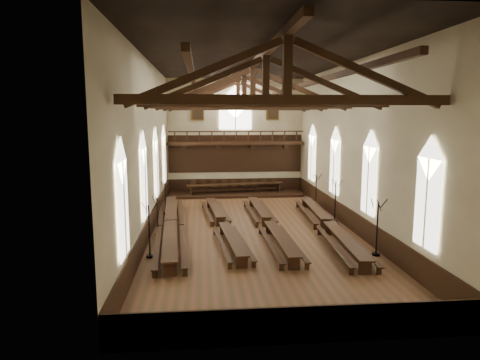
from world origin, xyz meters
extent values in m
plane|color=brown|center=(0.00, 0.00, 0.00)|extent=(26.00, 26.00, 0.00)
plane|color=beige|center=(0.00, 13.00, 5.00)|extent=(12.00, 0.00, 12.00)
plane|color=beige|center=(0.00, -13.00, 5.00)|extent=(12.00, 0.00, 12.00)
plane|color=beige|center=(-6.00, 0.00, 5.00)|extent=(0.00, 26.00, 26.00)
plane|color=beige|center=(6.00, 0.00, 5.00)|extent=(0.00, 26.00, 26.00)
plane|color=black|center=(0.00, 0.00, 10.00)|extent=(26.00, 26.00, 0.00)
cube|color=black|center=(0.00, 12.96, 0.60)|extent=(11.90, 0.08, 1.20)
cube|color=black|center=(0.00, -12.96, 0.60)|extent=(11.90, 0.08, 1.20)
cube|color=black|center=(-5.96, 0.00, 0.60)|extent=(0.08, 25.90, 1.20)
cube|color=black|center=(5.96, 0.00, 0.60)|extent=(0.08, 25.90, 1.20)
cube|color=silver|center=(-5.90, -9.00, 3.40)|extent=(0.05, 1.80, 3.60)
cube|color=silver|center=(-5.90, -9.00, 5.20)|extent=(0.05, 1.80, 1.80)
cylinder|color=beige|center=(-5.86, -9.00, 3.40)|extent=(0.08, 0.08, 3.60)
cube|color=silver|center=(-5.90, -3.00, 3.40)|extent=(0.05, 1.80, 3.60)
cube|color=silver|center=(-5.90, -3.00, 5.20)|extent=(0.05, 1.80, 1.80)
cylinder|color=beige|center=(-5.86, -3.00, 3.40)|extent=(0.08, 0.08, 3.60)
cube|color=silver|center=(-5.90, 3.00, 3.40)|extent=(0.05, 1.80, 3.60)
cube|color=silver|center=(-5.90, 3.00, 5.20)|extent=(0.05, 1.80, 1.80)
cylinder|color=beige|center=(-5.86, 3.00, 3.40)|extent=(0.08, 0.08, 3.60)
cube|color=silver|center=(-5.90, 9.00, 3.40)|extent=(0.05, 1.80, 3.60)
cube|color=silver|center=(-5.90, 9.00, 5.20)|extent=(0.05, 1.80, 1.80)
cylinder|color=beige|center=(-5.86, 9.00, 3.40)|extent=(0.08, 0.08, 3.60)
cube|color=silver|center=(5.90, -9.00, 3.40)|extent=(0.05, 1.80, 3.60)
cube|color=silver|center=(5.90, -9.00, 5.20)|extent=(0.05, 1.80, 1.80)
cylinder|color=beige|center=(5.86, -9.00, 3.40)|extent=(0.08, 0.08, 3.60)
cube|color=silver|center=(5.90, -3.00, 3.40)|extent=(0.05, 1.80, 3.60)
cube|color=silver|center=(5.90, -3.00, 5.20)|extent=(0.05, 1.80, 1.80)
cylinder|color=beige|center=(5.86, -3.00, 3.40)|extent=(0.08, 0.08, 3.60)
cube|color=silver|center=(5.90, 3.00, 3.40)|extent=(0.05, 1.80, 3.60)
cube|color=silver|center=(5.90, 3.00, 5.20)|extent=(0.05, 1.80, 1.80)
cylinder|color=beige|center=(5.86, 3.00, 3.40)|extent=(0.08, 0.08, 3.60)
cube|color=silver|center=(5.90, 9.00, 3.40)|extent=(0.05, 1.80, 3.60)
cube|color=silver|center=(5.90, 9.00, 5.20)|extent=(0.05, 1.80, 1.80)
cylinder|color=beige|center=(5.86, 9.00, 3.40)|extent=(0.08, 0.08, 3.60)
cube|color=white|center=(0.00, 12.90, 6.80)|extent=(2.80, 0.05, 2.40)
cube|color=white|center=(0.00, 12.90, 8.00)|extent=(2.80, 0.05, 2.80)
cylinder|color=beige|center=(0.00, 12.86, 6.80)|extent=(0.10, 0.10, 2.40)
cube|color=#3A2212|center=(0.00, 12.35, 4.40)|extent=(11.80, 1.20, 0.20)
cube|color=black|center=(0.00, 12.94, 3.45)|extent=(11.80, 0.10, 3.30)
cube|color=#3A2212|center=(0.00, 11.81, 5.45)|extent=(11.60, 0.12, 0.10)
cube|color=#3A2212|center=(0.00, 11.81, 4.55)|extent=(11.60, 0.12, 0.10)
cube|color=#3A2212|center=(-4.50, 12.75, 4.15)|extent=(0.35, 0.40, 0.50)
cube|color=#3A2212|center=(-1.50, 12.75, 4.15)|extent=(0.35, 0.40, 0.50)
cube|color=#3A2212|center=(1.50, 12.75, 4.15)|extent=(0.35, 0.40, 0.50)
cube|color=#3A2212|center=(4.50, 12.75, 4.15)|extent=(0.35, 0.40, 0.50)
cube|color=brown|center=(-3.30, 12.91, 7.10)|extent=(1.15, 0.06, 1.45)
cube|color=black|center=(-3.30, 12.87, 7.10)|extent=(0.95, 0.04, 1.25)
cube|color=brown|center=(3.30, 12.91, 7.10)|extent=(1.15, 0.06, 1.45)
cube|color=black|center=(3.30, 12.87, 7.10)|extent=(0.95, 0.04, 1.25)
cube|color=#3A2212|center=(0.00, -10.00, 7.40)|extent=(11.70, 0.35, 0.35)
cube|color=#3A2212|center=(0.00, -10.00, 8.70)|extent=(0.30, 0.30, 2.40)
cube|color=#3A2212|center=(-2.88, -10.00, 8.30)|extent=(5.44, 0.26, 2.40)
cube|color=#3A2212|center=(2.88, -10.00, 8.30)|extent=(5.44, 0.26, 2.40)
cube|color=#3A2212|center=(0.00, -5.00, 7.40)|extent=(11.70, 0.35, 0.35)
cube|color=#3A2212|center=(0.00, -5.00, 8.70)|extent=(0.30, 0.30, 2.40)
cube|color=#3A2212|center=(-2.88, -5.00, 8.30)|extent=(5.44, 0.26, 2.40)
cube|color=#3A2212|center=(2.88, -5.00, 8.30)|extent=(5.44, 0.26, 2.40)
cube|color=#3A2212|center=(0.00, 0.00, 7.40)|extent=(11.70, 0.35, 0.35)
cube|color=#3A2212|center=(0.00, 0.00, 8.70)|extent=(0.30, 0.30, 2.40)
cube|color=#3A2212|center=(-2.88, 0.00, 8.30)|extent=(5.44, 0.26, 2.40)
cube|color=#3A2212|center=(2.88, 0.00, 8.30)|extent=(5.44, 0.26, 2.40)
cube|color=#3A2212|center=(0.00, 5.00, 7.40)|extent=(11.70, 0.35, 0.35)
cube|color=#3A2212|center=(0.00, 5.00, 8.70)|extent=(0.30, 0.30, 2.40)
cube|color=#3A2212|center=(-2.88, 5.00, 8.30)|extent=(5.44, 0.26, 2.40)
cube|color=#3A2212|center=(2.88, 5.00, 8.30)|extent=(5.44, 0.26, 2.40)
cube|color=#3A2212|center=(0.00, 10.00, 7.40)|extent=(11.70, 0.35, 0.35)
cube|color=#3A2212|center=(0.00, 10.00, 8.70)|extent=(0.30, 0.30, 2.40)
cube|color=#3A2212|center=(-2.88, 10.00, 8.30)|extent=(5.44, 0.26, 2.40)
cube|color=#3A2212|center=(2.88, 10.00, 8.30)|extent=(5.44, 0.26, 2.40)
cube|color=#3A2212|center=(-3.36, 0.00, 8.70)|extent=(0.25, 25.70, 0.25)
cube|color=#3A2212|center=(3.36, 0.00, 8.70)|extent=(0.25, 25.70, 0.25)
cube|color=#3A2212|center=(0.00, 0.00, 9.70)|extent=(0.30, 25.70, 0.30)
cube|color=#3A2212|center=(-4.86, -3.88, 0.73)|extent=(1.18, 7.26, 0.08)
cube|color=#3A2212|center=(-4.86, -7.13, 0.35)|extent=(0.62, 0.12, 0.69)
cube|color=#3A2212|center=(-4.86, -0.63, 0.35)|extent=(0.62, 0.12, 0.69)
cube|color=#3A2212|center=(-4.86, -3.88, 0.26)|extent=(0.49, 6.39, 0.08)
cube|color=#3A2212|center=(-5.50, -3.92, 0.43)|extent=(0.75, 7.23, 0.06)
cube|color=#3A2212|center=(-5.50, -7.23, 0.20)|extent=(0.24, 0.09, 0.40)
cube|color=#3A2212|center=(-5.50, -0.62, 0.20)|extent=(0.24, 0.09, 0.40)
cube|color=#3A2212|center=(-4.23, -3.84, 0.43)|extent=(0.75, 7.23, 0.06)
cube|color=#3A2212|center=(-4.23, -7.14, 0.20)|extent=(0.24, 0.09, 0.40)
cube|color=#3A2212|center=(-4.23, -0.54, 0.20)|extent=(0.24, 0.09, 0.40)
cube|color=#3A2212|center=(-4.86, 3.52, 0.73)|extent=(1.18, 7.26, 0.08)
cube|color=#3A2212|center=(-4.86, 0.27, 0.35)|extent=(0.62, 0.12, 0.69)
cube|color=#3A2212|center=(-4.86, 6.77, 0.35)|extent=(0.62, 0.12, 0.69)
cube|color=#3A2212|center=(-4.86, 3.52, 0.26)|extent=(0.49, 6.39, 0.08)
cube|color=#3A2212|center=(-5.50, 3.48, 0.43)|extent=(0.75, 7.23, 0.06)
cube|color=#3A2212|center=(-5.50, 0.17, 0.20)|extent=(0.24, 0.09, 0.40)
cube|color=#3A2212|center=(-5.50, 6.78, 0.20)|extent=(0.24, 0.09, 0.40)
cube|color=#3A2212|center=(-4.23, 3.56, 0.43)|extent=(0.75, 7.23, 0.06)
cube|color=#3A2212|center=(-4.23, 0.26, 0.20)|extent=(0.24, 0.09, 0.40)
cube|color=#3A2212|center=(-4.23, 6.86, 0.20)|extent=(0.24, 0.09, 0.40)
cube|color=#3A2212|center=(-1.81, -3.61, 0.63)|extent=(1.16, 6.25, 0.07)
cube|color=#3A2212|center=(-1.81, -6.41, 0.30)|extent=(0.53, 0.12, 0.59)
cube|color=#3A2212|center=(-1.81, -0.81, 0.30)|extent=(0.53, 0.12, 0.59)
cube|color=#3A2212|center=(-1.81, -3.61, 0.22)|extent=(0.55, 5.49, 0.07)
cube|color=#3A2212|center=(-2.36, -3.66, 0.37)|extent=(0.79, 6.21, 0.05)
cube|color=#3A2212|center=(-2.36, -6.50, 0.17)|extent=(0.20, 0.08, 0.35)
cube|color=#3A2212|center=(-2.36, -0.82, 0.17)|extent=(0.20, 0.08, 0.35)
cube|color=#3A2212|center=(-1.27, -3.56, 0.37)|extent=(0.79, 6.21, 0.05)
cube|color=#3A2212|center=(-1.27, -6.40, 0.17)|extent=(0.20, 0.08, 0.35)
cube|color=#3A2212|center=(-1.27, -0.72, 0.17)|extent=(0.20, 0.08, 0.35)
cube|color=#3A2212|center=(-1.81, 3.79, 0.63)|extent=(1.16, 6.25, 0.07)
cube|color=#3A2212|center=(-1.81, 0.99, 0.30)|extent=(0.53, 0.12, 0.59)
cube|color=#3A2212|center=(-1.81, 6.59, 0.30)|extent=(0.53, 0.12, 0.59)
cube|color=#3A2212|center=(-1.81, 3.79, 0.22)|extent=(0.55, 5.49, 0.07)
cube|color=#3A2212|center=(-2.36, 3.74, 0.37)|extent=(0.79, 6.21, 0.05)
cube|color=#3A2212|center=(-2.36, 0.90, 0.17)|extent=(0.20, 0.08, 0.35)
cube|color=#3A2212|center=(-2.36, 6.58, 0.17)|extent=(0.20, 0.08, 0.35)
cube|color=#3A2212|center=(-1.27, 3.84, 0.37)|extent=(0.79, 6.21, 0.05)
cube|color=#3A2212|center=(-1.27, 1.00, 0.17)|extent=(0.20, 0.08, 0.35)
cube|color=#3A2212|center=(-1.27, 6.68, 0.17)|extent=(0.20, 0.08, 0.35)
cube|color=#3A2212|center=(0.95, -3.88, 0.66)|extent=(0.78, 6.54, 0.07)
cube|color=#3A2212|center=(0.95, -6.82, 0.31)|extent=(0.56, 0.09, 0.62)
cube|color=#3A2212|center=(0.95, -0.94, 0.31)|extent=(0.56, 0.09, 0.62)
cube|color=#3A2212|center=(0.95, -3.88, 0.23)|extent=(0.19, 5.78, 0.07)
cube|color=#3A2212|center=(0.37, -3.89, 0.39)|extent=(0.39, 6.53, 0.06)
cube|color=#3A2212|center=(0.37, -6.87, 0.18)|extent=(0.21, 0.07, 0.36)
cube|color=#3A2212|center=(0.37, -0.91, 0.18)|extent=(0.21, 0.07, 0.36)
cube|color=#3A2212|center=(1.53, -3.87, 0.39)|extent=(0.39, 6.53, 0.06)
cube|color=#3A2212|center=(1.53, -6.85, 0.18)|extent=(0.21, 0.07, 0.36)
cube|color=#3A2212|center=(1.53, -0.88, 0.18)|extent=(0.21, 0.07, 0.36)
cube|color=#3A2212|center=(0.95, 3.52, 0.66)|extent=(0.78, 6.54, 0.07)
cube|color=#3A2212|center=(0.95, 0.58, 0.31)|extent=(0.56, 0.09, 0.62)
cube|color=#3A2212|center=(0.95, 6.46, 0.31)|extent=(0.56, 0.09, 0.62)
cube|color=#3A2212|center=(0.95, 3.52, 0.23)|extent=(0.19, 5.78, 0.07)
cube|color=#3A2212|center=(0.37, 3.51, 0.39)|extent=(0.39, 6.53, 0.06)
cube|color=#3A2212|center=(0.37, 0.53, 0.18)|extent=(0.21, 0.07, 0.36)
cube|color=#3A2212|center=(0.37, 6.49, 0.18)|extent=(0.21, 0.07, 0.36)
cube|color=#3A2212|center=(1.53, 3.53, 0.39)|extent=(0.39, 6.53, 0.06)
cube|color=#3A2212|center=(1.53, 0.55, 0.18)|extent=(0.21, 0.07, 0.36)
cube|color=#3A2212|center=(1.53, 6.52, 0.18)|extent=(0.21, 0.07, 0.36)
cube|color=#3A2212|center=(4.40, -4.58, 0.69)|extent=(1.05, 6.87, 0.08)
cube|color=#3A2212|center=(4.40, -7.66, 0.33)|extent=(0.59, 0.11, 0.66)
cube|color=#3A2212|center=(4.40, -1.50, 0.33)|extent=(0.59, 0.11, 0.66)
cube|color=#3A2212|center=(4.40, -4.58, 0.24)|extent=(0.40, 6.06, 0.08)
cube|color=#3A2212|center=(3.80, -4.55, 0.41)|extent=(0.64, 6.85, 0.06)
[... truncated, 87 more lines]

